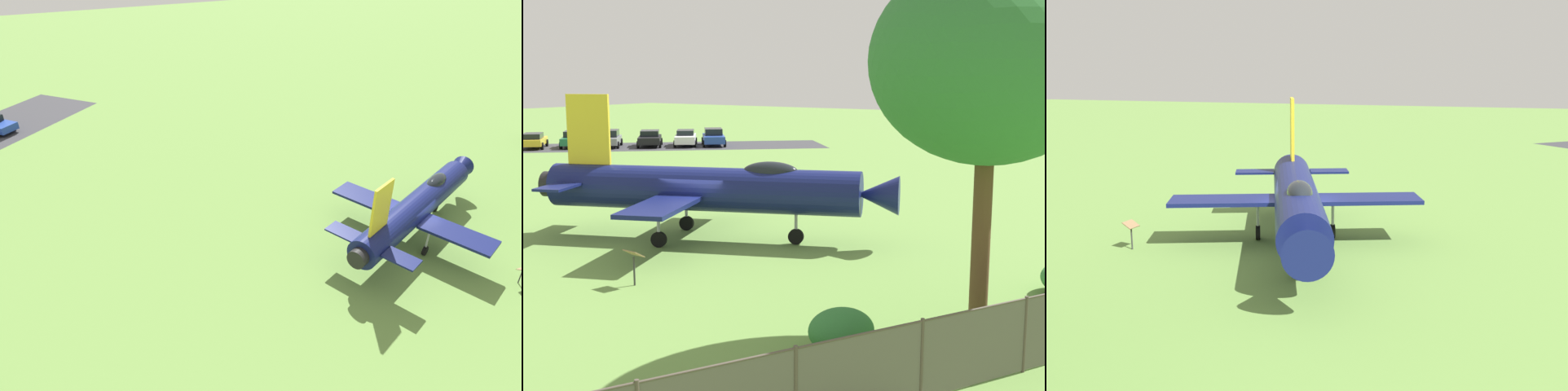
# 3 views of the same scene
# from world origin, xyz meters

# --- Properties ---
(ground_plane) EXTENTS (200.00, 200.00, 0.00)m
(ground_plane) POSITION_xyz_m (0.00, 0.00, 0.00)
(ground_plane) COLOR #668E42
(display_jet) EXTENTS (9.99, 13.81, 5.69)m
(display_jet) POSITION_xyz_m (-0.14, 0.34, 2.07)
(display_jet) COLOR #111951
(display_jet) RESTS_ON ground_plane
(info_plaque) EXTENTS (0.44, 0.63, 1.14)m
(info_plaque) POSITION_xyz_m (6.05, 2.34, 0.85)
(info_plaque) COLOR #333333
(info_plaque) RESTS_ON ground_plane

